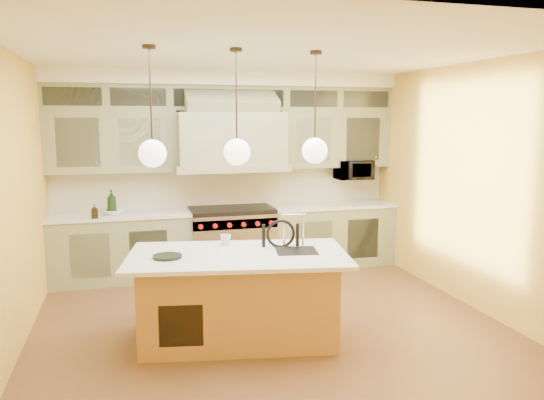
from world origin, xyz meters
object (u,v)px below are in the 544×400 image
object	(u,v)px
range	(232,240)
microwave	(354,170)
kitchen_island	(239,295)
counter_stool	(283,272)

from	to	relation	value
range	microwave	distance (m)	2.18
kitchen_island	counter_stool	size ratio (longest dim) A/B	1.92
kitchen_island	microwave	size ratio (longest dim) A/B	4.28
range	counter_stool	distance (m)	2.42
range	counter_stool	xyz separation A→B (m)	(0.06, -2.41, 0.20)
range	microwave	size ratio (longest dim) A/B	2.21
counter_stool	microwave	xyz separation A→B (m)	(1.89, 2.52, 0.76)
kitchen_island	counter_stool	world-z (taller)	kitchen_island
range	counter_stool	world-z (taller)	counter_stool
kitchen_island	counter_stool	distance (m)	0.51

